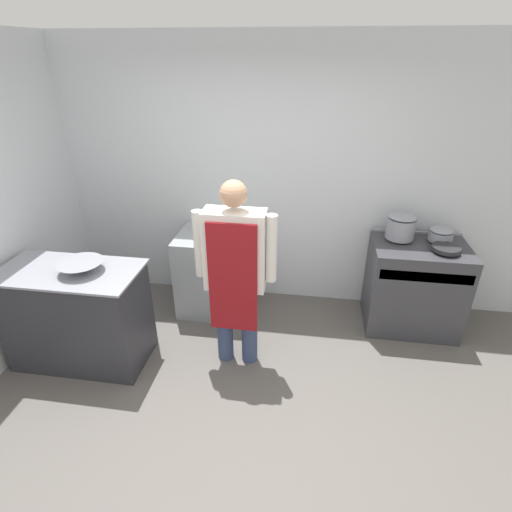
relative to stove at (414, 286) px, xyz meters
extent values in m
plane|color=#5B5651|center=(-1.58, -1.55, -0.45)|extent=(14.00, 14.00, 0.00)
cube|color=silver|center=(-1.58, 0.39, 0.90)|extent=(8.00, 0.05, 2.70)
cube|color=silver|center=(-3.67, -0.55, 0.90)|extent=(0.05, 8.00, 2.70)
cube|color=#2D2D33|center=(-3.01, -0.96, 0.00)|extent=(1.13, 0.58, 0.89)
cube|color=gray|center=(-3.01, -0.96, 0.45)|extent=(1.18, 0.60, 0.02)
cube|color=#38383D|center=(0.00, 0.00, 0.00)|extent=(0.88, 0.63, 0.89)
cube|color=gray|center=(0.00, -0.30, 0.28)|extent=(0.81, 0.03, 0.10)
cube|color=gray|center=(0.00, 0.30, 0.45)|extent=(0.88, 0.03, 0.02)
cube|color=#93999E|center=(-2.06, 0.02, -0.02)|extent=(0.65, 0.65, 0.86)
cube|color=silver|center=(-2.06, -0.29, 0.03)|extent=(0.55, 0.02, 0.60)
cylinder|color=#38476B|center=(-1.74, -0.77, -0.06)|extent=(0.14, 0.14, 0.77)
cylinder|color=#38476B|center=(-1.52, -0.77, -0.06)|extent=(0.14, 0.14, 0.77)
cube|color=silver|center=(-1.63, -0.77, 0.66)|extent=(0.49, 0.22, 0.67)
cube|color=maroon|center=(-1.63, -0.89, 0.46)|extent=(0.39, 0.02, 0.96)
cylinder|color=silver|center=(-1.92, -0.77, 0.69)|extent=(0.09, 0.09, 0.57)
cylinder|color=silver|center=(-1.34, -0.77, 0.69)|extent=(0.09, 0.09, 0.57)
sphere|color=tan|center=(-1.63, -0.77, 1.13)|extent=(0.21, 0.21, 0.21)
cone|color=gray|center=(-2.88, -0.96, 0.51)|extent=(0.37, 0.37, 0.09)
cylinder|color=gray|center=(-0.20, 0.11, 0.56)|extent=(0.27, 0.27, 0.20)
ellipsoid|color=gray|center=(-0.20, 0.11, 0.68)|extent=(0.26, 0.26, 0.05)
cylinder|color=#262628|center=(0.18, -0.11, 0.48)|extent=(0.25, 0.25, 0.04)
cylinder|color=gray|center=(0.18, 0.11, 0.51)|extent=(0.22, 0.22, 0.09)
ellipsoid|color=gray|center=(0.18, 0.11, 0.57)|extent=(0.22, 0.22, 0.04)
camera|label=1|loc=(-1.04, -3.55, 2.07)|focal=28.00mm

